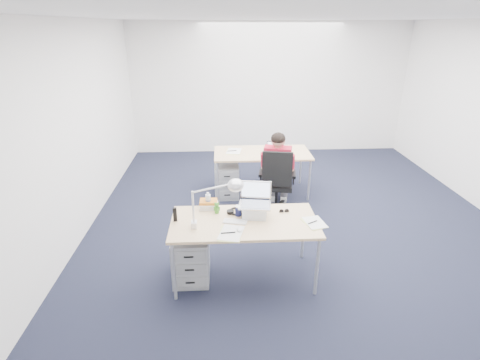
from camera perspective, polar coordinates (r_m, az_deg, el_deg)
The scene contains 24 objects.
floor at distance 5.59m, azimuth 8.56°, elevation -6.67°, with size 7.00×7.00×0.00m, color black.
room at distance 4.99m, azimuth 9.71°, elevation 10.77°, with size 6.02×7.02×2.80m.
desk_near at distance 4.13m, azimuth 0.64°, elevation -6.82°, with size 1.60×0.80×0.73m.
desk_far at distance 6.31m, azimuth 3.38°, elevation 3.84°, with size 1.60×0.80×0.73m.
office_chair at distance 5.73m, azimuth 5.56°, elevation -2.36°, with size 0.78×0.78×1.06m.
seated_person at distance 5.77m, azimuth 5.78°, elevation 1.41°, with size 0.50×0.75×1.27m.
drawer_pedestal_near at distance 4.36m, azimuth -7.44°, elevation -11.53°, with size 0.40×0.50×0.55m, color #A0A3A5.
drawer_pedestal_far at distance 6.33m, azimuth -2.02°, elevation -0.02°, with size 0.40×0.50×0.55m, color #A0A3A5.
silver_laptop at distance 4.12m, azimuth 2.28°, elevation -3.23°, with size 0.35×0.28×0.37m, color silver, non-canonical shape.
wireless_keyboard at distance 4.08m, azimuth -0.75°, elevation -6.33°, with size 0.26×0.11×0.01m, color white.
computer_mouse at distance 3.91m, azimuth -0.06°, elevation -7.55°, with size 0.06×0.10×0.04m, color white.
headphones at distance 4.27m, azimuth -0.43°, elevation -4.68°, with size 0.25×0.19×0.04m, color black, non-canonical shape.
can_koozie at distance 4.19m, azimuth -0.25°, elevation -4.69°, with size 0.07×0.07×0.12m, color #161A46.
water_bottle at distance 4.35m, azimuth -4.88°, elevation -3.12°, with size 0.06×0.06×0.20m, color silver.
bear_figurine at distance 4.24m, azimuth -3.55°, elevation -4.23°, with size 0.07×0.05×0.13m, color #25771F, non-canonical shape.
book_stack at distance 4.37m, azimuth -4.76°, elevation -3.71°, with size 0.22×0.16×0.10m, color silver.
cordless_phone at distance 4.12m, azimuth -9.88°, elevation -5.20°, with size 0.04×0.03×0.16m, color black.
papers_left at distance 3.86m, azimuth -1.50°, elevation -8.17°, with size 0.22×0.32×0.01m, color #DBE081.
papers_right at distance 4.13m, azimuth 11.23°, elevation -6.44°, with size 0.19×0.28×0.01m, color #DBE081.
sunglasses at distance 4.31m, azimuth 6.74°, elevation -4.74°, with size 0.12×0.05×0.03m, color black, non-canonical shape.
desk_lamp at distance 3.87m, azimuth -4.68°, elevation -3.49°, with size 0.50×0.18×0.56m, color silver, non-canonical shape.
dark_laptop at distance 6.19m, azimuth 5.27°, elevation 4.85°, with size 0.28×0.27×0.20m, color black, non-canonical shape.
far_cup at distance 6.48m, azimuth 6.46°, elevation 5.15°, with size 0.07×0.07×0.10m, color white.
far_papers at distance 6.31m, azimuth -1.03°, elevation 4.37°, with size 0.23×0.33×0.01m, color white.
Camera 1 is at (-1.08, -4.77, 2.71)m, focal length 28.00 mm.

